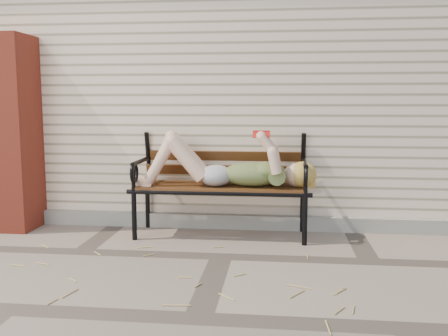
# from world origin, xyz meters

# --- Properties ---
(ground) EXTENTS (80.00, 80.00, 0.00)m
(ground) POSITION_xyz_m (0.00, 0.00, 0.00)
(ground) COLOR gray
(ground) RESTS_ON ground
(house_wall) EXTENTS (8.00, 4.00, 3.00)m
(house_wall) POSITION_xyz_m (0.00, 3.00, 1.50)
(house_wall) COLOR beige
(house_wall) RESTS_ON ground
(foundation_strip) EXTENTS (8.00, 0.10, 0.15)m
(foundation_strip) POSITION_xyz_m (0.00, 0.97, 0.07)
(foundation_strip) COLOR gray
(foundation_strip) RESTS_ON ground
(brick_pillar) EXTENTS (0.50, 0.50, 2.00)m
(brick_pillar) POSITION_xyz_m (-2.30, 0.75, 1.00)
(brick_pillar) COLOR #AE3A27
(brick_pillar) RESTS_ON ground
(garden_bench) EXTENTS (1.84, 0.73, 1.19)m
(garden_bench) POSITION_xyz_m (-0.08, 0.80, 0.67)
(garden_bench) COLOR black
(garden_bench) RESTS_ON ground
(reading_woman) EXTENTS (1.74, 0.39, 0.55)m
(reading_woman) POSITION_xyz_m (-0.07, 0.65, 0.71)
(reading_woman) COLOR #092C42
(reading_woman) RESTS_ON ground
(straw_scatter) EXTENTS (2.87, 1.63, 0.01)m
(straw_scatter) POSITION_xyz_m (-0.46, -0.65, 0.01)
(straw_scatter) COLOR tan
(straw_scatter) RESTS_ON ground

